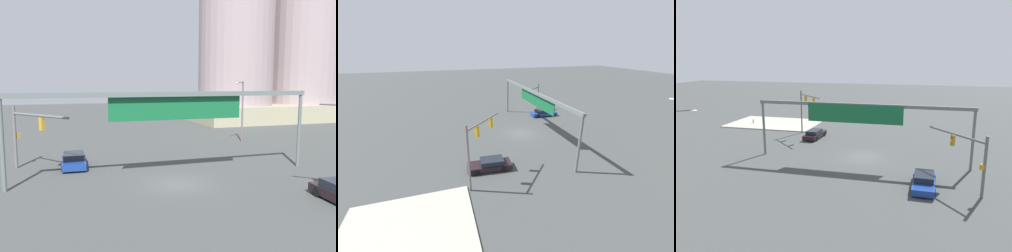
% 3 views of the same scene
% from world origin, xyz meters
% --- Properties ---
extents(ground_plane, '(188.02, 188.02, 0.00)m').
position_xyz_m(ground_plane, '(0.00, 0.00, 0.00)').
color(ground_plane, '#3E4241').
extents(traffic_signal_near_corner, '(4.33, 5.61, 5.14)m').
position_xyz_m(traffic_signal_near_corner, '(-10.22, 6.91, 3.42)').
color(traffic_signal_near_corner, '#5B5E60').
rests_on(traffic_signal_near_corner, ground).
extents(traffic_signal_opposite_side, '(4.12, 3.87, 6.31)m').
position_xyz_m(traffic_signal_opposite_side, '(9.82, -8.09, 4.37)').
color(traffic_signal_opposite_side, '#685B61').
rests_on(traffic_signal_opposite_side, ground).
extents(overhead_sign_gantry, '(22.87, 0.43, 6.34)m').
position_xyz_m(overhead_sign_gantry, '(0.19, 1.77, 5.33)').
color(overhead_sign_gantry, '#596363').
rests_on(overhead_sign_gantry, ground).
extents(sedan_car_approaching, '(2.07, 4.71, 1.21)m').
position_xyz_m(sedan_car_approaching, '(-6.70, 7.17, 0.58)').
color(sedan_car_approaching, navy).
rests_on(sedan_car_approaching, ground).
extents(sedan_car_waiting_far, '(2.14, 4.68, 1.21)m').
position_xyz_m(sedan_car_waiting_far, '(8.03, -6.59, 0.57)').
color(sedan_car_waiting_far, black).
rests_on(sedan_car_waiting_far, ground).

